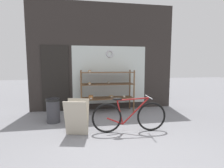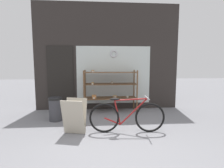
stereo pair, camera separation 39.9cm
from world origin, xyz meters
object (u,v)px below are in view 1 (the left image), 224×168
sandwich_board (77,117)px  bicycle (129,116)px  trash_bin (53,109)px  display_case (107,86)px

sandwich_board → bicycle: bearing=12.3°
sandwich_board → trash_bin: bearing=137.2°
trash_bin → sandwich_board: bearing=-55.9°
bicycle → trash_bin: bicycle is taller
bicycle → trash_bin: 2.01m
display_case → trash_bin: (-1.51, -0.78, -0.47)m
display_case → bicycle: 1.81m
bicycle → sandwich_board: 1.15m
display_case → trash_bin: display_case is taller
bicycle → sandwich_board: bicycle is taller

